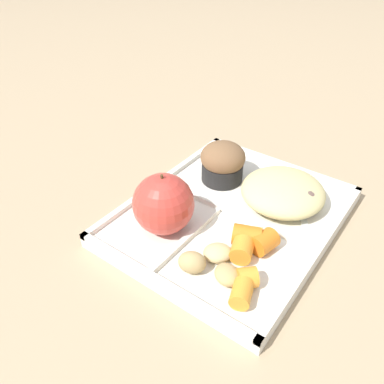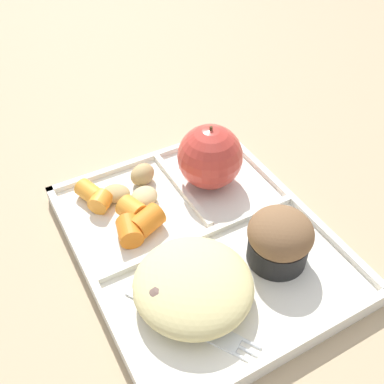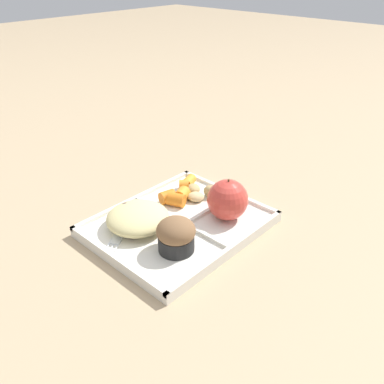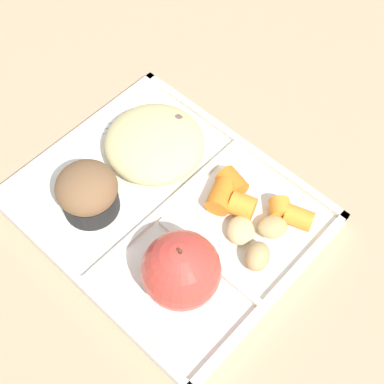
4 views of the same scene
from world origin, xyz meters
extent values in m
plane|color=tan|center=(0.00, 0.00, 0.00)|extent=(6.00, 6.00, 0.00)
cube|color=silver|center=(0.00, 0.00, 0.01)|extent=(0.32, 0.26, 0.01)
cube|color=silver|center=(0.00, -0.13, 0.02)|extent=(0.32, 0.01, 0.01)
cube|color=silver|center=(0.00, 0.13, 0.02)|extent=(0.32, 0.01, 0.01)
cube|color=silver|center=(-0.16, 0.00, 0.02)|extent=(0.01, 0.26, 0.01)
cube|color=silver|center=(0.16, 0.00, 0.02)|extent=(0.01, 0.26, 0.01)
cube|color=silver|center=(0.00, 0.00, 0.02)|extent=(0.01, 0.25, 0.01)
cube|color=silver|center=(-0.08, 0.02, 0.02)|extent=(0.14, 0.01, 0.01)
sphere|color=#C63D33|center=(-0.08, 0.06, 0.06)|extent=(0.08, 0.08, 0.08)
cylinder|color=#4C381E|center=(-0.08, 0.06, 0.10)|extent=(0.00, 0.00, 0.01)
cylinder|color=black|center=(0.06, 0.06, 0.03)|extent=(0.06, 0.06, 0.03)
ellipsoid|color=brown|center=(0.06, 0.06, 0.06)|extent=(0.07, 0.07, 0.05)
cylinder|color=orange|center=(-0.07, -0.05, 0.03)|extent=(0.03, 0.03, 0.03)
cylinder|color=orange|center=(-0.04, -0.07, 0.03)|extent=(0.04, 0.03, 0.03)
cylinder|color=orange|center=(-0.04, -0.05, 0.03)|extent=(0.04, 0.04, 0.03)
cylinder|color=orange|center=(-0.12, -0.09, 0.03)|extent=(0.04, 0.03, 0.02)
cylinder|color=orange|center=(-0.10, -0.08, 0.03)|extent=(0.03, 0.03, 0.02)
ellipsoid|color=tan|center=(-0.08, -0.03, 0.02)|extent=(0.05, 0.05, 0.02)
ellipsoid|color=tan|center=(-0.12, -0.02, 0.03)|extent=(0.04, 0.04, 0.03)
ellipsoid|color=tan|center=(-0.11, -0.06, 0.02)|extent=(0.04, 0.04, 0.02)
ellipsoid|color=#D6C684|center=(0.06, -0.05, 0.04)|extent=(0.12, 0.12, 0.04)
sphere|color=brown|center=(0.09, -0.03, 0.03)|extent=(0.04, 0.04, 0.04)
sphere|color=brown|center=(0.10, -0.05, 0.03)|extent=(0.03, 0.03, 0.03)
sphere|color=brown|center=(0.06, -0.08, 0.03)|extent=(0.04, 0.04, 0.04)
cube|color=silver|center=(0.07, -0.08, 0.02)|extent=(0.09, 0.06, 0.00)
cube|color=silver|center=(0.12, -0.04, 0.02)|extent=(0.03, 0.03, 0.00)
cylinder|color=silver|center=(0.14, -0.04, 0.02)|extent=(0.02, 0.01, 0.00)
cylinder|color=silver|center=(0.14, -0.03, 0.02)|extent=(0.02, 0.01, 0.00)
cylinder|color=silver|center=(0.13, -0.02, 0.02)|extent=(0.02, 0.01, 0.00)
camera|label=1|loc=(-0.38, -0.21, 0.37)|focal=36.70mm
camera|label=2|loc=(0.29, -0.17, 0.40)|focal=42.37mm
camera|label=3|loc=(0.47, 0.47, 0.47)|focal=38.40mm
camera|label=4|loc=(-0.23, 0.21, 0.55)|focal=50.86mm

